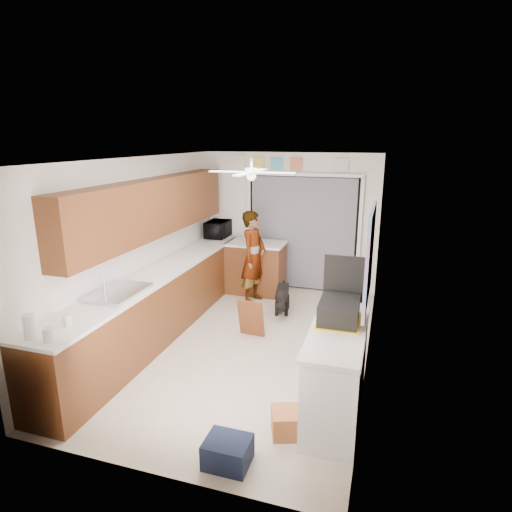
# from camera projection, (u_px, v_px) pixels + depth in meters

# --- Properties ---
(floor) EXTENTS (5.00, 5.00, 0.00)m
(floor) POSITION_uv_depth(u_px,v_px,m) (247.00, 343.00, 5.92)
(floor) COLOR #C1B59B
(floor) RESTS_ON ground
(ceiling) EXTENTS (5.00, 5.00, 0.00)m
(ceiling) POSITION_uv_depth(u_px,v_px,m) (246.00, 159.00, 5.25)
(ceiling) COLOR white
(ceiling) RESTS_ON ground
(wall_back) EXTENTS (3.20, 0.00, 3.20)m
(wall_back) POSITION_uv_depth(u_px,v_px,m) (290.00, 222.00, 7.88)
(wall_back) COLOR white
(wall_back) RESTS_ON ground
(wall_front) EXTENTS (3.20, 0.00, 3.20)m
(wall_front) POSITION_uv_depth(u_px,v_px,m) (144.00, 340.00, 3.28)
(wall_front) COLOR white
(wall_front) RESTS_ON ground
(wall_left) EXTENTS (0.00, 5.00, 5.00)m
(wall_left) POSITION_uv_depth(u_px,v_px,m) (140.00, 247.00, 6.04)
(wall_left) COLOR white
(wall_left) RESTS_ON ground
(wall_right) EXTENTS (0.00, 5.00, 5.00)m
(wall_right) POSITION_uv_depth(u_px,v_px,m) (373.00, 267.00, 5.13)
(wall_right) COLOR white
(wall_right) RESTS_ON ground
(left_base_cabinets) EXTENTS (0.60, 4.80, 0.90)m
(left_base_cabinets) POSITION_uv_depth(u_px,v_px,m) (162.00, 303.00, 6.17)
(left_base_cabinets) COLOR brown
(left_base_cabinets) RESTS_ON floor
(left_countertop) EXTENTS (0.62, 4.80, 0.04)m
(left_countertop) POSITION_uv_depth(u_px,v_px,m) (161.00, 272.00, 6.04)
(left_countertop) COLOR white
(left_countertop) RESTS_ON left_base_cabinets
(upper_cabinets) EXTENTS (0.32, 4.00, 0.80)m
(upper_cabinets) POSITION_uv_depth(u_px,v_px,m) (155.00, 207.00, 6.03)
(upper_cabinets) COLOR brown
(upper_cabinets) RESTS_ON wall_left
(sink_basin) EXTENTS (0.50, 0.76, 0.06)m
(sink_basin) POSITION_uv_depth(u_px,v_px,m) (118.00, 293.00, 5.11)
(sink_basin) COLOR silver
(sink_basin) RESTS_ON left_countertop
(faucet) EXTENTS (0.03, 0.03, 0.22)m
(faucet) POSITION_uv_depth(u_px,v_px,m) (104.00, 284.00, 5.14)
(faucet) COLOR silver
(faucet) RESTS_ON left_countertop
(peninsula_base) EXTENTS (1.00, 0.60, 0.90)m
(peninsula_base) POSITION_uv_depth(u_px,v_px,m) (256.00, 268.00, 7.78)
(peninsula_base) COLOR brown
(peninsula_base) RESTS_ON floor
(peninsula_top) EXTENTS (1.04, 0.64, 0.04)m
(peninsula_top) POSITION_uv_depth(u_px,v_px,m) (256.00, 243.00, 7.65)
(peninsula_top) COLOR white
(peninsula_top) RESTS_ON peninsula_base
(back_opening_recess) EXTENTS (2.00, 0.06, 2.10)m
(back_opening_recess) POSITION_uv_depth(u_px,v_px,m) (302.00, 234.00, 7.84)
(back_opening_recess) COLOR black
(back_opening_recess) RESTS_ON wall_back
(curtain_panel) EXTENTS (1.90, 0.03, 2.05)m
(curtain_panel) POSITION_uv_depth(u_px,v_px,m) (302.00, 234.00, 7.80)
(curtain_panel) COLOR gray
(curtain_panel) RESTS_ON wall_back
(door_trim_left) EXTENTS (0.06, 0.04, 2.10)m
(door_trim_left) POSITION_uv_depth(u_px,v_px,m) (249.00, 230.00, 8.10)
(door_trim_left) COLOR white
(door_trim_left) RESTS_ON wall_back
(door_trim_right) EXTENTS (0.06, 0.04, 2.10)m
(door_trim_right) POSITION_uv_depth(u_px,v_px,m) (359.00, 238.00, 7.52)
(door_trim_right) COLOR white
(door_trim_right) RESTS_ON wall_back
(door_trim_head) EXTENTS (2.10, 0.04, 0.06)m
(door_trim_head) POSITION_uv_depth(u_px,v_px,m) (304.00, 175.00, 7.52)
(door_trim_head) COLOR white
(door_trim_head) RESTS_ON wall_back
(header_frame_0) EXTENTS (0.22, 0.02, 0.22)m
(header_frame_0) POSITION_uv_depth(u_px,v_px,m) (258.00, 163.00, 7.75)
(header_frame_0) COLOR #F5D251
(header_frame_0) RESTS_ON wall_back
(header_frame_1) EXTENTS (0.22, 0.02, 0.22)m
(header_frame_1) POSITION_uv_depth(u_px,v_px,m) (277.00, 164.00, 7.65)
(header_frame_1) COLOR #4FBAD3
(header_frame_1) RESTS_ON wall_back
(header_frame_2) EXTENTS (0.22, 0.02, 0.22)m
(header_frame_2) POSITION_uv_depth(u_px,v_px,m) (296.00, 164.00, 7.55)
(header_frame_2) COLOR #DE7053
(header_frame_2) RESTS_ON wall_back
(header_frame_4) EXTENTS (0.22, 0.02, 0.22)m
(header_frame_4) POSITION_uv_depth(u_px,v_px,m) (342.00, 165.00, 7.32)
(header_frame_4) COLOR silver
(header_frame_4) RESTS_ON wall_back
(route66_sign) EXTENTS (0.22, 0.02, 0.26)m
(route66_sign) POSITION_uv_depth(u_px,v_px,m) (240.00, 163.00, 7.85)
(route66_sign) COLOR silver
(route66_sign) RESTS_ON wall_back
(right_counter_base) EXTENTS (0.50, 1.40, 0.90)m
(right_counter_base) POSITION_uv_depth(u_px,v_px,m) (337.00, 374.00, 4.31)
(right_counter_base) COLOR white
(right_counter_base) RESTS_ON floor
(right_counter_top) EXTENTS (0.54, 1.44, 0.04)m
(right_counter_top) POSITION_uv_depth(u_px,v_px,m) (338.00, 331.00, 4.18)
(right_counter_top) COLOR white
(right_counter_top) RESTS_ON right_counter_base
(abstract_painting) EXTENTS (0.03, 1.15, 0.95)m
(abstract_painting) POSITION_uv_depth(u_px,v_px,m) (370.00, 256.00, 4.10)
(abstract_painting) COLOR #F35996
(abstract_painting) RESTS_ON wall_right
(ceiling_fan) EXTENTS (1.14, 1.14, 0.24)m
(ceiling_fan) POSITION_uv_depth(u_px,v_px,m) (251.00, 172.00, 5.48)
(ceiling_fan) COLOR white
(ceiling_fan) RESTS_ON ceiling
(microwave) EXTENTS (0.39, 0.56, 0.31)m
(microwave) POSITION_uv_depth(u_px,v_px,m) (218.00, 229.00, 8.01)
(microwave) COLOR black
(microwave) RESTS_ON left_countertop
(jar_a) EXTENTS (0.12, 0.12, 0.13)m
(jar_a) POSITION_uv_depth(u_px,v_px,m) (48.00, 335.00, 3.91)
(jar_a) COLOR silver
(jar_a) RESTS_ON left_countertop
(jar_b) EXTENTS (0.09, 0.09, 0.11)m
(jar_b) POSITION_uv_depth(u_px,v_px,m) (67.00, 320.00, 4.25)
(jar_b) COLOR silver
(jar_b) RESTS_ON left_countertop
(paper_towel_roll) EXTENTS (0.13, 0.13, 0.24)m
(paper_towel_roll) POSITION_uv_depth(u_px,v_px,m) (29.00, 327.00, 3.96)
(paper_towel_roll) COLOR white
(paper_towel_roll) RESTS_ON left_countertop
(suitcase) EXTENTS (0.40, 0.53, 0.22)m
(suitcase) POSITION_uv_depth(u_px,v_px,m) (339.00, 311.00, 4.34)
(suitcase) COLOR black
(suitcase) RESTS_ON right_counter_top
(suitcase_rim) EXTENTS (0.45, 0.59, 0.02)m
(suitcase_rim) POSITION_uv_depth(u_px,v_px,m) (339.00, 321.00, 4.37)
(suitcase_rim) COLOR yellow
(suitcase_rim) RESTS_ON suitcase
(suitcase_lid) EXTENTS (0.42, 0.04, 0.50)m
(suitcase_lid) POSITION_uv_depth(u_px,v_px,m) (344.00, 279.00, 4.54)
(suitcase_lid) COLOR black
(suitcase_lid) RESTS_ON suitcase
(cardboard_box) EXTENTS (0.47, 0.41, 0.24)m
(cardboard_box) POSITION_uv_depth(u_px,v_px,m) (292.00, 422.00, 4.08)
(cardboard_box) COLOR #B36138
(cardboard_box) RESTS_ON floor
(navy_crate) EXTENTS (0.39, 0.33, 0.24)m
(navy_crate) POSITION_uv_depth(u_px,v_px,m) (228.00, 452.00, 3.70)
(navy_crate) COLOR #141D33
(navy_crate) RESTS_ON floor
(cabinet_door_panel) EXTENTS (0.38, 0.17, 0.55)m
(cabinet_door_panel) POSITION_uv_depth(u_px,v_px,m) (251.00, 318.00, 6.05)
(cabinet_door_panel) COLOR brown
(cabinet_door_panel) RESTS_ON floor
(man) EXTENTS (0.46, 0.63, 1.58)m
(man) POSITION_uv_depth(u_px,v_px,m) (253.00, 257.00, 7.25)
(man) COLOR white
(man) RESTS_ON floor
(dog) EXTENTS (0.36, 0.65, 0.49)m
(dog) POSITION_uv_depth(u_px,v_px,m) (282.00, 298.00, 6.92)
(dog) COLOR black
(dog) RESTS_ON floor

